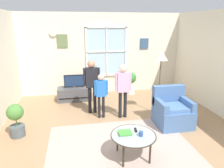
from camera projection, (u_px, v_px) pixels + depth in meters
ground_plane at (126, 141)px, 4.18m from camera, size 5.84×6.91×0.02m
back_wall at (102, 54)px, 6.84m from camera, size 5.24×0.17×2.60m
area_rug at (120, 145)px, 4.00m from camera, size 2.72×1.98×0.01m
tv_stand at (75, 94)px, 6.33m from camera, size 1.02×0.47×0.40m
television at (74, 81)px, 6.21m from camera, size 0.60×0.08×0.40m
armchair at (172, 111)px, 4.75m from camera, size 0.76×0.74×0.87m
coffee_table at (133, 136)px, 3.54m from camera, size 0.79×0.79×0.44m
book_stack at (125, 133)px, 3.55m from camera, size 0.22×0.18×0.05m
cup at (141, 134)px, 3.49m from camera, size 0.08×0.08×0.09m
remote_near_books at (127, 133)px, 3.58m from camera, size 0.04×0.14×0.02m
remote_near_cup at (136, 130)px, 3.68m from camera, size 0.06×0.14×0.02m
person_pink_shirt at (123, 85)px, 4.98m from camera, size 0.40×0.18×1.34m
person_blue_shirt at (101, 91)px, 5.00m from camera, size 0.34×0.15×1.11m
person_black_shirt at (92, 81)px, 5.23m from camera, size 0.42×0.19×1.40m
potted_plant_by_window at (130, 81)px, 6.86m from camera, size 0.38×0.38×0.73m
potted_plant_corner at (16, 119)px, 4.23m from camera, size 0.34×0.34×0.70m
floor_lamp at (161, 62)px, 5.04m from camera, size 0.32×0.32×1.63m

